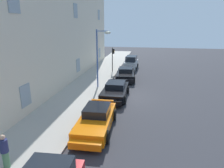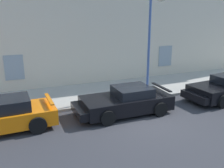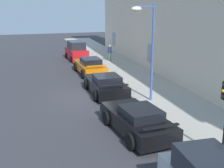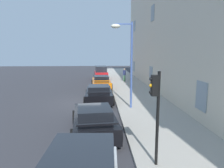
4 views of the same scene
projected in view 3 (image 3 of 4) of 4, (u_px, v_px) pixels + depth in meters
name	position (u px, v px, depth m)	size (l,w,h in m)	color
ground_plane	(91.00, 97.00, 18.66)	(80.00, 80.00, 0.00)	#333338
sidewalk	(154.00, 90.00, 19.86)	(60.00, 4.09, 0.14)	#A8A399
sportscar_red_lead	(89.00, 66.00, 24.62)	(5.01, 2.20, 1.38)	orange
sportscar_yellow_flank	(105.00, 84.00, 19.29)	(4.75, 2.22, 1.31)	black
sportscar_white_middle	(136.00, 119.00, 13.51)	(4.94, 2.46, 1.32)	black
hatchback_distant	(76.00, 52.00, 30.38)	(4.04, 2.03, 1.93)	red
street_lamp	(146.00, 35.00, 16.48)	(0.44, 1.42, 5.60)	#3F5999
pedestrian_admiring	(110.00, 53.00, 29.13)	(0.43, 0.43, 1.61)	#4C7F59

